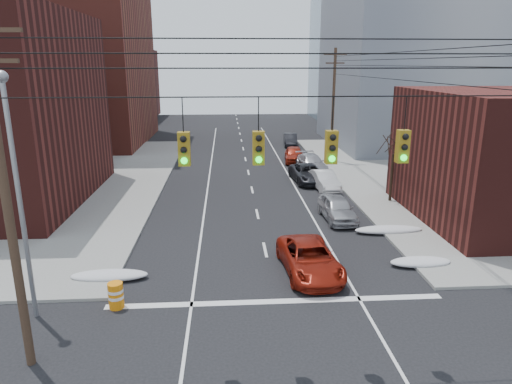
{
  "coord_description": "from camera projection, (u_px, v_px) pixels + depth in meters",
  "views": [
    {
      "loc": [
        -1.96,
        -10.4,
        9.51
      ],
      "look_at": [
        -0.43,
        12.71,
        3.0
      ],
      "focal_mm": 32.0,
      "sensor_mm": 36.0,
      "label": 1
    }
  ],
  "objects": [
    {
      "name": "building_brick_tall",
      "position": [
        35.0,
        15.0,
        53.21
      ],
      "size": [
        24.0,
        20.0,
        30.0
      ],
      "primitive_type": "cube",
      "color": "maroon",
      "rests_on": "ground"
    },
    {
      "name": "building_brick_far",
      "position": [
        89.0,
        85.0,
        80.5
      ],
      "size": [
        22.0,
        18.0,
        12.0
      ],
      "primitive_type": "cube",
      "color": "#451814",
      "rests_on": "ground"
    },
    {
      "name": "building_office",
      "position": [
        431.0,
        37.0,
        52.96
      ],
      "size": [
        22.0,
        20.0,
        25.0
      ],
      "primitive_type": "cube",
      "color": "gray",
      "rests_on": "ground"
    },
    {
      "name": "building_glass",
      "position": [
        376.0,
        55.0,
        78.47
      ],
      "size": [
        20.0,
        18.0,
        22.0
      ],
      "primitive_type": "cube",
      "color": "gray",
      "rests_on": "ground"
    },
    {
      "name": "utility_pole_left",
      "position": [
        6.0,
        195.0,
        13.46
      ],
      "size": [
        2.2,
        0.28,
        11.0
      ],
      "color": "#473323",
      "rests_on": "ground"
    },
    {
      "name": "utility_pole_far",
      "position": [
        333.0,
        104.0,
        44.32
      ],
      "size": [
        2.2,
        0.28,
        11.0
      ],
      "color": "#473323",
      "rests_on": "ground"
    },
    {
      "name": "traffic_signals",
      "position": [
        295.0,
        146.0,
        13.6
      ],
      "size": [
        17.0,
        0.42,
        2.02
      ],
      "color": "black",
      "rests_on": "ground"
    },
    {
      "name": "street_light",
      "position": [
        16.0,
        179.0,
        16.35
      ],
      "size": [
        0.44,
        0.44,
        9.32
      ],
      "color": "gray",
      "rests_on": "ground"
    },
    {
      "name": "bare_tree",
      "position": [
        392.0,
        171.0,
        31.87
      ],
      "size": [
        2.09,
        2.2,
        4.93
      ],
      "color": "black",
      "rests_on": "ground"
    },
    {
      "name": "snow_nw",
      "position": [
        109.0,
        275.0,
        20.81
      ],
      "size": [
        3.5,
        1.08,
        0.42
      ],
      "primitive_type": "ellipsoid",
      "color": "silver",
      "rests_on": "ground"
    },
    {
      "name": "snow_ne",
      "position": [
        420.0,
        262.0,
        22.22
      ],
      "size": [
        3.0,
        1.08,
        0.42
      ],
      "primitive_type": "ellipsoid",
      "color": "silver",
      "rests_on": "ground"
    },
    {
      "name": "snow_east_far",
      "position": [
        389.0,
        230.0,
        26.55
      ],
      "size": [
        4.0,
        1.08,
        0.42
      ],
      "primitive_type": "ellipsoid",
      "color": "silver",
      "rests_on": "ground"
    },
    {
      "name": "red_pickup",
      "position": [
        310.0,
        259.0,
        21.36
      ],
      "size": [
        2.78,
        5.37,
        1.44
      ],
      "primitive_type": "imported",
      "rotation": [
        0.0,
        0.0,
        0.08
      ],
      "color": "maroon",
      "rests_on": "ground"
    },
    {
      "name": "parked_car_a",
      "position": [
        337.0,
        208.0,
        28.71
      ],
      "size": [
        1.97,
        4.5,
        1.51
      ],
      "primitive_type": "imported",
      "rotation": [
        0.0,
        0.0,
        0.04
      ],
      "color": "#A5A5AA",
      "rests_on": "ground"
    },
    {
      "name": "parked_car_b",
      "position": [
        324.0,
        180.0,
        35.8
      ],
      "size": [
        1.96,
        4.48,
        1.43
      ],
      "primitive_type": "imported",
      "rotation": [
        0.0,
        0.0,
        0.11
      ],
      "color": "silver",
      "rests_on": "ground"
    },
    {
      "name": "parked_car_c",
      "position": [
        308.0,
        174.0,
        37.93
      ],
      "size": [
        2.84,
        5.4,
        1.45
      ],
      "primitive_type": "imported",
      "rotation": [
        0.0,
        0.0,
        0.08
      ],
      "color": "black",
      "rests_on": "ground"
    },
    {
      "name": "parked_car_d",
      "position": [
        311.0,
        163.0,
        41.95
      ],
      "size": [
        2.59,
        5.27,
        1.48
      ],
      "primitive_type": "imported",
      "rotation": [
        0.0,
        0.0,
        0.1
      ],
      "color": "#AFAFB4",
      "rests_on": "ground"
    },
    {
      "name": "parked_car_e",
      "position": [
        294.0,
        155.0,
        45.64
      ],
      "size": [
        2.29,
        4.71,
        1.55
      ],
      "primitive_type": "imported",
      "rotation": [
        0.0,
        0.0,
        -0.1
      ],
      "color": "maroon",
      "rests_on": "ground"
    },
    {
      "name": "parked_car_f",
      "position": [
        290.0,
        140.0,
        54.96
      ],
      "size": [
        1.87,
        4.45,
        1.43
      ],
      "primitive_type": "imported",
      "rotation": [
        0.0,
        0.0,
        -0.08
      ],
      "color": "black",
      "rests_on": "ground"
    },
    {
      "name": "lot_car_a",
      "position": [
        68.0,
        178.0,
        36.19
      ],
      "size": [
        3.88,
        2.05,
        1.22
      ],
      "primitive_type": "imported",
      "rotation": [
        0.0,
        0.0,
        1.79
      ],
      "color": "silver",
      "rests_on": "sidewalk_nw"
    },
    {
      "name": "lot_car_b",
      "position": [
        55.0,
        177.0,
        35.9
      ],
      "size": [
        5.8,
        3.16,
        1.54
      ],
      "primitive_type": "imported",
      "rotation": [
        0.0,
        0.0,
        1.68
      ],
      "color": "silver",
      "rests_on": "sidewalk_nw"
    },
    {
      "name": "lot_car_d",
      "position": [
        35.0,
        183.0,
        34.31
      ],
      "size": [
        4.31,
        2.25,
        1.4
      ],
      "primitive_type": "imported",
      "rotation": [
        0.0,
        0.0,
        1.42
      ],
      "color": "#A7A7AC",
      "rests_on": "sidewalk_nw"
    },
    {
      "name": "construction_barrel",
      "position": [
        116.0,
        295.0,
        18.32
      ],
      "size": [
        0.8,
        0.8,
        1.09
      ],
      "rotation": [
        0.0,
        0.0,
        0.36
      ],
      "color": "orange",
      "rests_on": "ground"
    }
  ]
}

